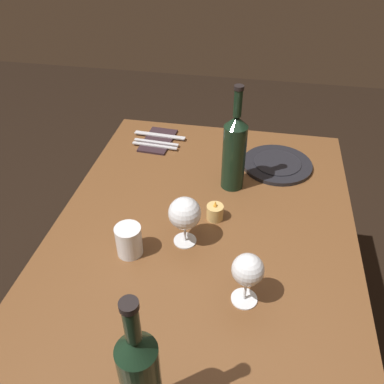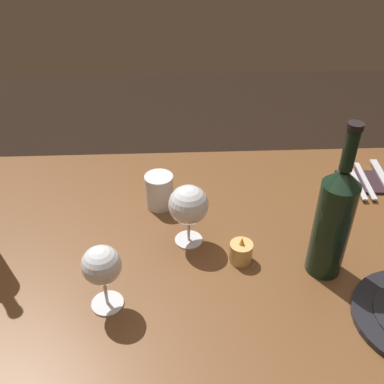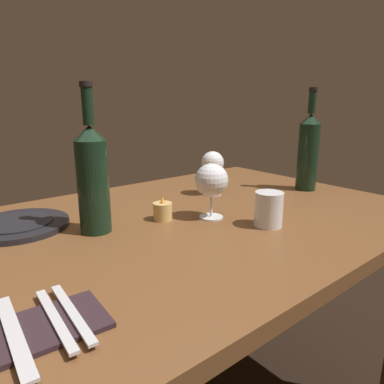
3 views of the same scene
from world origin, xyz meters
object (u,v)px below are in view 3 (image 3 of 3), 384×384
wine_bottle_second (93,177)px  dinner_plate (18,225)px  wine_glass_right (212,181)px  wine_bottle (308,150)px  folded_napkin (38,329)px  wine_glass_left (212,164)px  fork_outer (72,312)px  fork_inner (55,319)px  table_knife (14,334)px  votive_candle (163,212)px  water_tumbler (269,211)px

wine_bottle_second → dinner_plate: 0.25m
wine_glass_right → wine_bottle: size_ratio=0.43×
wine_bottle_second → folded_napkin: 0.42m
wine_glass_left → fork_outer: wine_glass_left is taller
wine_glass_right → wine_bottle_second: (0.29, -0.10, 0.03)m
fork_inner → table_knife: 0.06m
table_knife → folded_napkin: bearing=180.0°
wine_glass_left → dinner_plate: 0.62m
wine_bottle → dinner_plate: 0.96m
wine_glass_right → fork_outer: 0.53m
folded_napkin → table_knife: (0.03, 0.00, 0.01)m
table_knife → wine_glass_left: bearing=-151.3°
wine_bottle_second → wine_glass_right: bearing=160.4°
wine_bottle → wine_bottle_second: 0.78m
table_knife → wine_bottle_second: bearing=-129.7°
wine_glass_left → wine_bottle_second: (0.47, 0.08, 0.03)m
wine_bottle → folded_napkin: wine_bottle is taller
table_knife → dinner_plate: bearing=-104.2°
wine_bottle_second → fork_inner: 0.40m
wine_bottle → table_knife: (1.04, 0.23, -0.13)m
wine_glass_left → wine_glass_right: bearing=46.9°
wine_bottle → votive_candle: wine_bottle is taller
wine_bottle_second → wine_glass_left: bearing=-170.2°
fork_inner → fork_outer: size_ratio=1.00×
wine_bottle_second → table_knife: bearing=50.3°
folded_napkin → wine_glass_right: bearing=-157.8°
wine_glass_right → fork_outer: (0.48, 0.22, -0.09)m
wine_bottle → votive_candle: bearing=-4.9°
water_tumbler → votive_candle: (0.18, -0.21, -0.02)m
water_tumbler → wine_glass_left: bearing=-107.5°
votive_candle → water_tumbler: bearing=130.8°
wine_glass_right → wine_bottle_second: size_ratio=0.43×
wine_glass_right → fork_outer: size_ratio=0.85×
votive_candle → table_knife: bearing=32.8°
wine_bottle → wine_bottle_second: (0.78, -0.08, -0.00)m
votive_candle → folded_napkin: votive_candle is taller
dinner_plate → fork_outer: (0.04, 0.47, 0.00)m
votive_candle → table_knife: (0.44, 0.29, -0.01)m
wine_glass_left → wine_glass_right: 0.25m
wine_glass_right → fork_inner: size_ratio=0.85×
wine_glass_right → wine_bottle_second: bearing=-19.6°
wine_glass_left → fork_outer: 0.77m
fork_outer → wine_bottle: bearing=-166.3°
folded_napkin → votive_candle: bearing=-145.3°
fork_inner → table_knife: size_ratio=0.86×
dinner_plate → fork_outer: dinner_plate is taller
dinner_plate → table_knife: bearing=75.8°
wine_glass_right → votive_candle: 0.16m
wine_glass_left → water_tumbler: 0.35m
wine_glass_left → dinner_plate: bearing=-6.5°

